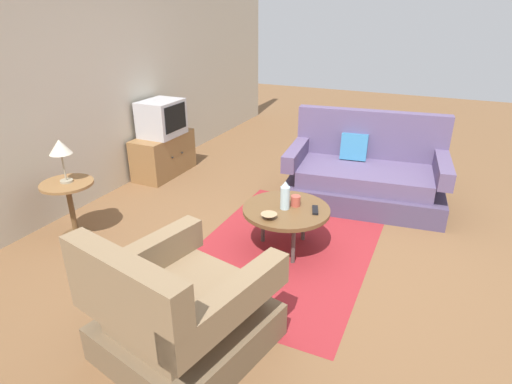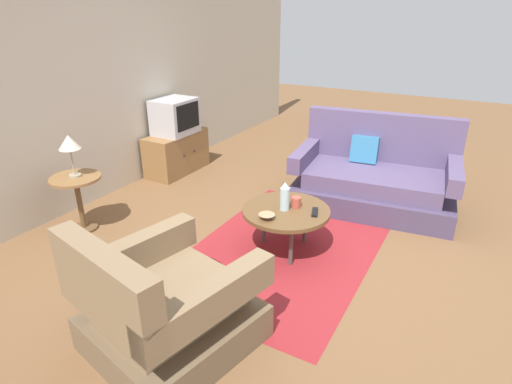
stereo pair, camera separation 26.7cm
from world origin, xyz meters
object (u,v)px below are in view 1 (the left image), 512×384
Objects in this scene: armchair at (180,314)px; couch at (365,175)px; side_table at (70,198)px; television at (162,118)px; bowl at (269,216)px; tv_stand at (164,155)px; mug at (296,201)px; table_lamp at (60,149)px; vase at (285,195)px; coffee_table at (286,211)px; tv_remote_dark at (315,210)px.

armchair is 2.84m from couch.
side_table is 1.05× the size of television.
tv_stand is at bearing 56.82° from bowl.
mug is (-1.25, 0.37, 0.15)m from couch.
couch is (2.78, -0.57, 0.01)m from armchair.
couch is 3.10m from table_lamp.
mug is at bearing -70.22° from side_table.
vase reaches higher than bowl.
armchair is at bearing 172.52° from mug.
couch is at bearing -16.50° from mug.
armchair is 3.20m from tv_stand.
couch is at bearing -17.73° from coffee_table.
coffee_table is 3.00× the size of vase.
couch is 1.44m from vase.
vase is at bearing 97.11° from armchair.
television is at bearing 64.84° from mug.
bowl is at bearing 167.69° from vase.
armchair is 1.46× the size of coffee_table.
armchair is 1.26× the size of tv_stand.
mug is (0.70, -1.97, -0.42)m from table_lamp.
side_table is at bearing 107.77° from vase.
table_lamp is (-1.70, -0.19, 0.61)m from tv_stand.
vase is at bearing -118.00° from television.
armchair is 8.15× the size of bowl.
tv_stand is (1.09, 2.10, -0.11)m from coffee_table.
mug is at bearing 95.02° from armchair.
bowl is (0.36, -1.85, -0.44)m from table_lamp.
coffee_table is 5.59× the size of bowl.
coffee_table is 2.00m from side_table.
tv_remote_dark is (0.06, -0.26, -0.11)m from vase.
coffee_table is at bearing 65.72° from couch.
mug is (1.53, -0.20, 0.16)m from armchair.
couch is 1.31m from mug.
armchair is 2.11× the size of television.
tv_remote_dark is (-0.04, -0.19, -0.04)m from mug.
table_lamp is at bearing 32.42° from side_table.
tv_remote_dark is (-1.29, 0.18, 0.12)m from couch.
tv_stand is 2.39m from mug.
bowl is (1.19, -0.08, 0.13)m from armchair.
bowl is at bearing -123.44° from television.
bowl is (-0.25, 0.06, 0.05)m from coffee_table.
couch is 13.17× the size of mug.
armchair is 2.78× the size of table_lamp.
armchair is 1.45m from coffee_table.
table_lamp is (-1.70, -0.17, 0.13)m from television.
bowl is (-1.58, 0.49, 0.13)m from couch.
side_table reaches higher than coffee_table.
armchair reaches higher than bowl.
armchair is 6.72× the size of tv_remote_dark.
tv_stand is at bearing 6.66° from side_table.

